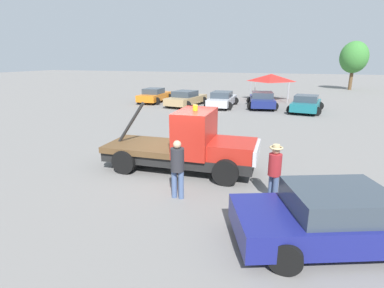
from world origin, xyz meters
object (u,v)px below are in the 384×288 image
(tow_truck, at_px, (188,146))
(person_at_hood, at_px, (177,165))
(parked_car_navy, at_px, (262,100))
(person_near_truck, at_px, (275,168))
(foreground_car, at_px, (344,218))
(parked_car_tan, at_px, (186,98))
(tree_left, at_px, (354,57))
(parked_car_silver, at_px, (222,99))
(canopy_tent_red, at_px, (271,78))
(parked_car_teal, at_px, (306,104))
(parked_car_orange, at_px, (154,95))
(traffic_cone, at_px, (187,140))

(tow_truck, xyz_separation_m, person_at_hood, (0.46, -2.28, 0.08))
(tow_truck, relative_size, parked_car_navy, 1.12)
(tow_truck, height_order, person_near_truck, tow_truck)
(tow_truck, xyz_separation_m, foreground_car, (4.82, -3.25, -0.31))
(foreground_car, distance_m, person_near_truck, 2.38)
(foreground_car, height_order, parked_car_tan, same)
(tree_left, bearing_deg, person_near_truck, -101.27)
(person_at_hood, distance_m, parked_car_silver, 17.94)
(parked_car_silver, height_order, canopy_tent_red, canopy_tent_red)
(parked_car_silver, xyz_separation_m, tree_left, (12.88, 19.98, 3.55))
(parked_car_teal, relative_size, canopy_tent_red, 1.24)
(tow_truck, distance_m, parked_car_silver, 15.61)
(parked_car_navy, relative_size, parked_car_teal, 1.16)
(foreground_car, height_order, person_at_hood, person_at_hood)
(parked_car_teal, xyz_separation_m, canopy_tent_red, (-3.24, 6.35, 1.57))
(parked_car_teal, bearing_deg, parked_car_orange, 92.41)
(parked_car_navy, bearing_deg, parked_car_tan, 91.71)
(tow_truck, xyz_separation_m, parked_car_orange, (-9.14, 16.19, -0.31))
(parked_car_orange, xyz_separation_m, parked_car_navy, (10.10, 0.10, 0.00))
(person_near_truck, xyz_separation_m, parked_car_tan, (-8.68, 16.58, -0.37))
(person_near_truck, height_order, parked_car_tan, person_near_truck)
(canopy_tent_red, bearing_deg, parked_car_teal, -62.94)
(tow_truck, bearing_deg, traffic_cone, 108.06)
(foreground_car, bearing_deg, parked_car_navy, 79.59)
(parked_car_silver, relative_size, tree_left, 0.77)
(foreground_car, bearing_deg, parked_car_teal, 69.46)
(person_at_hood, relative_size, parked_car_navy, 0.35)
(parked_car_teal, distance_m, canopy_tent_red, 7.30)
(person_near_truck, xyz_separation_m, tree_left, (7.37, 36.98, 3.17))
(tree_left, bearing_deg, foreground_car, -98.43)
(person_at_hood, relative_size, parked_car_silver, 0.37)
(parked_car_orange, bearing_deg, tree_left, -47.14)
(parked_car_orange, xyz_separation_m, traffic_cone, (7.96, -13.00, -0.39))
(parked_car_navy, bearing_deg, parked_car_silver, 95.18)
(parked_car_navy, bearing_deg, traffic_cone, 161.35)
(canopy_tent_red, bearing_deg, parked_car_navy, -93.27)
(parked_car_teal, bearing_deg, canopy_tent_red, 34.53)
(parked_car_teal, height_order, traffic_cone, parked_car_teal)
(parked_car_orange, xyz_separation_m, canopy_tent_red, (10.39, 5.14, 1.57))
(parked_car_navy, bearing_deg, canopy_tent_red, -12.68)
(person_near_truck, relative_size, person_at_hood, 0.96)
(person_at_hood, bearing_deg, tree_left, 164.18)
(tow_truck, relative_size, parked_car_tan, 1.16)
(canopy_tent_red, bearing_deg, person_near_truck, -85.15)
(parked_car_silver, bearing_deg, person_near_truck, -163.63)
(person_near_truck, bearing_deg, tow_truck, 111.46)
(person_at_hood, relative_size, parked_car_orange, 0.40)
(person_at_hood, relative_size, canopy_tent_red, 0.51)
(person_at_hood, bearing_deg, canopy_tent_red, 177.27)
(canopy_tent_red, bearing_deg, tree_left, 56.53)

